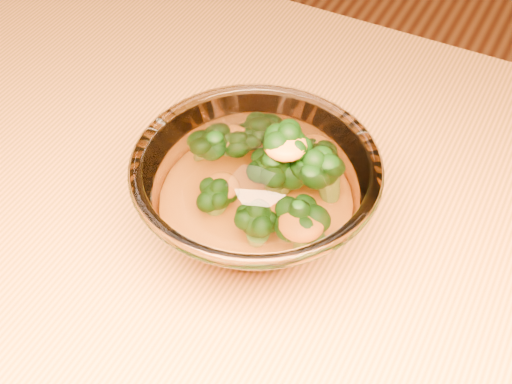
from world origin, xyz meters
TOP-DOWN VIEW (x-y plane):
  - table at (0.00, 0.00)m, footprint 1.20×0.80m
  - glass_bowl at (0.05, 0.06)m, footprint 0.20×0.20m
  - cheese_sauce at (0.05, 0.06)m, footprint 0.11×0.11m
  - broccoli_heap at (0.05, 0.08)m, footprint 0.14×0.12m

SIDE VIEW (x-z plane):
  - table at x=0.00m, z-range 0.28..1.03m
  - cheese_sauce at x=0.05m, z-range 0.76..0.79m
  - glass_bowl at x=0.05m, z-range 0.75..0.84m
  - broccoli_heap at x=0.05m, z-range 0.77..0.85m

